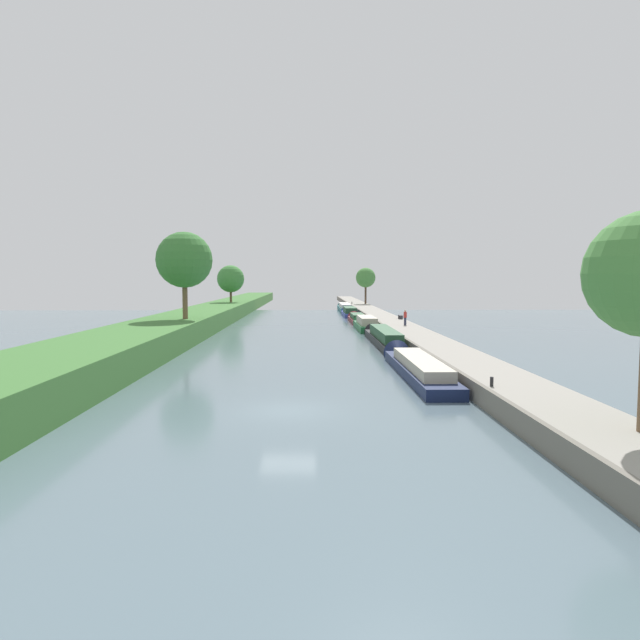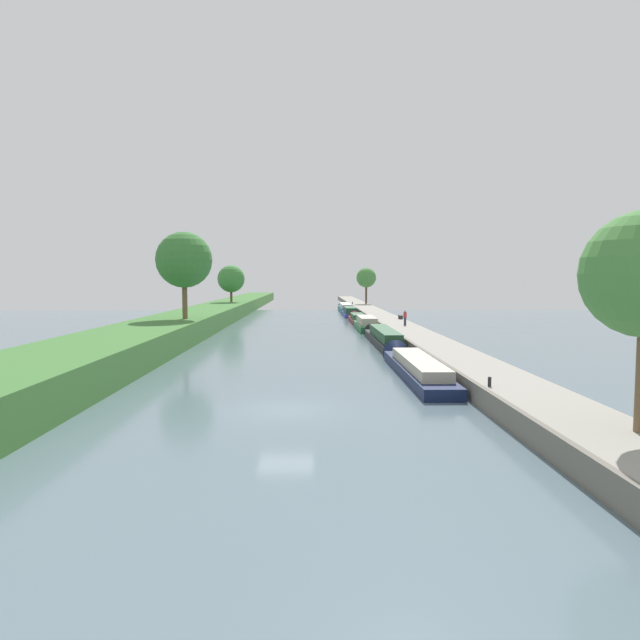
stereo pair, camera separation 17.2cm
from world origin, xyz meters
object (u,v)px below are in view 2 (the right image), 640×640
object	(u,v)px
mooring_bollard_far	(352,303)
narrowboat_teal	(345,308)
narrowboat_black	(383,337)
person_walking	(405,317)
narrowboat_green	(365,324)
narrowboat_blue	(350,312)
mooring_bollard_near	(490,382)
narrowboat_navy	(414,366)
narrowboat_maroon	(357,318)
park_bench	(401,316)

from	to	relation	value
mooring_bollard_far	narrowboat_teal	bearing A→B (deg)	-105.46
narrowboat_teal	mooring_bollard_far	size ratio (longest dim) A/B	33.23
narrowboat_black	mooring_bollard_far	distance (m)	58.22
narrowboat_black	person_walking	world-z (taller)	person_walking
narrowboat_green	narrowboat_blue	xyz separation A→B (m)	(-0.23, 23.15, -0.05)
narrowboat_blue	mooring_bollard_near	world-z (taller)	narrowboat_blue
narrowboat_navy	narrowboat_maroon	bearing A→B (deg)	90.05
narrowboat_blue	narrowboat_navy	bearing A→B (deg)	-89.77
narrowboat_blue	person_walking	world-z (taller)	person_walking
narrowboat_green	narrowboat_teal	bearing A→B (deg)	90.19
narrowboat_maroon	park_bench	bearing A→B (deg)	-59.20
mooring_bollard_near	narrowboat_teal	bearing A→B (deg)	91.45
narrowboat_black	narrowboat_maroon	xyz separation A→B (m)	(-0.16, 26.02, -0.15)
narrowboat_teal	person_walking	world-z (taller)	person_walking
narrowboat_navy	mooring_bollard_near	distance (m)	9.09
narrowboat_black	narrowboat_teal	size ratio (longest dim) A/B	1.12
narrowboat_teal	mooring_bollard_far	xyz separation A→B (m)	(1.92, 6.95, 0.59)
narrowboat_maroon	mooring_bollard_far	bearing A→B (deg)	86.71
narrowboat_navy	park_bench	world-z (taller)	park_bench
narrowboat_blue	mooring_bollard_far	bearing A→B (deg)	84.29
mooring_bollard_near	park_bench	xyz separation A→B (m)	(2.89, 42.80, 0.12)
narrowboat_teal	park_bench	distance (m)	33.52
narrowboat_black	park_bench	size ratio (longest dim) A/B	11.18
narrowboat_navy	person_walking	world-z (taller)	person_walking
narrowboat_navy	narrowboat_green	world-z (taller)	narrowboat_green
person_walking	mooring_bollard_far	distance (m)	49.48
narrowboat_teal	person_walking	xyz separation A→B (m)	(3.75, -42.49, 1.24)
narrowboat_blue	park_bench	bearing A→B (deg)	-76.08
narrowboat_black	narrowboat_maroon	world-z (taller)	narrowboat_black
park_bench	person_walking	bearing A→B (deg)	-96.48
narrowboat_green	narrowboat_teal	distance (m)	36.47
mooring_bollard_far	narrowboat_navy	bearing A→B (deg)	-91.40
narrowboat_black	person_walking	distance (m)	9.51
narrowboat_black	narrowboat_green	world-z (taller)	narrowboat_green
narrowboat_black	mooring_bollard_near	bearing A→B (deg)	-86.09
narrowboat_teal	narrowboat_maroon	bearing A→B (deg)	-89.83
person_walking	park_bench	size ratio (longest dim) A/B	1.11
narrowboat_navy	narrowboat_blue	world-z (taller)	narrowboat_blue
narrowboat_teal	mooring_bollard_far	bearing A→B (deg)	74.54
mooring_bollard_far	park_bench	world-z (taller)	park_bench
narrowboat_blue	park_bench	distance (m)	20.46
narrowboat_blue	person_walking	xyz separation A→B (m)	(3.86, -29.17, 1.26)
mooring_bollard_near	person_walking	bearing A→B (deg)	86.87
narrowboat_green	mooring_bollard_far	xyz separation A→B (m)	(1.80, 43.42, 0.56)
narrowboat_green	narrowboat_teal	size ratio (longest dim) A/B	0.74
narrowboat_maroon	park_bench	xyz separation A→B (m)	(4.74, -7.95, 0.84)
narrowboat_black	park_bench	world-z (taller)	narrowboat_black
narrowboat_navy	person_walking	size ratio (longest dim) A/B	9.30
narrowboat_green	narrowboat_maroon	xyz separation A→B (m)	(-0.05, 11.26, -0.16)
narrowboat_black	park_bench	distance (m)	18.66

